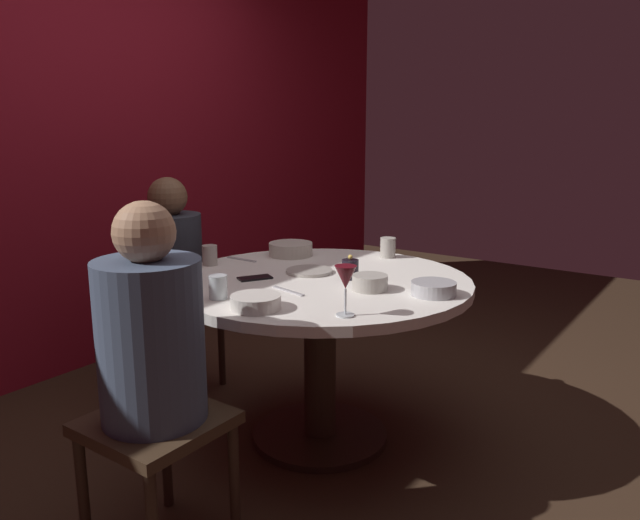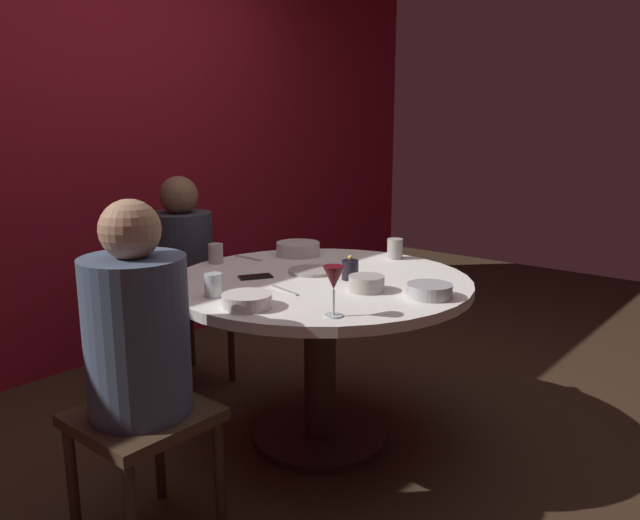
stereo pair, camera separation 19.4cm
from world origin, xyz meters
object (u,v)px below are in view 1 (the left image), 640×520
at_px(bowl_small_white, 370,282).
at_px(candle_holder, 350,269).
at_px(dining_table, 320,314).
at_px(bowl_salad_center, 291,249).
at_px(bowl_serving_large, 434,288).
at_px(cup_by_left_diner, 388,248).
at_px(cup_near_candle, 210,255).
at_px(wine_glass, 346,280).
at_px(dinner_plate, 309,271).
at_px(cell_phone, 255,278).
at_px(cup_by_right_diner, 218,287).
at_px(seated_diner_back, 171,260).
at_px(bowl_sauce_side, 256,302).
at_px(seated_diner_left, 151,344).

bearing_deg(bowl_small_white, candle_holder, 56.71).
distance_m(dining_table, bowl_salad_center, 0.53).
relative_size(bowl_serving_large, cup_by_left_diner, 1.77).
xyz_separation_m(cup_near_candle, cup_by_left_diner, (0.63, -0.59, 0.00)).
relative_size(bowl_serving_large, bowl_small_white, 1.23).
height_order(candle_holder, wine_glass, wine_glass).
xyz_separation_m(dinner_plate, cell_phone, (-0.22, 0.12, -0.00)).
bearing_deg(candle_holder, cup_near_candle, 103.00).
relative_size(dinner_plate, bowl_serving_large, 1.19).
bearing_deg(candle_holder, bowl_salad_center, 65.45).
bearing_deg(dinner_plate, cup_by_right_diner, 176.35).
relative_size(seated_diner_back, cup_by_left_diner, 11.51).
bearing_deg(wine_glass, bowl_sauce_side, 110.81).
bearing_deg(candle_holder, seated_diner_left, 173.61).
relative_size(wine_glass, bowl_small_white, 1.24).
relative_size(bowl_sauce_side, cup_near_candle, 1.95).
distance_m(cell_phone, cup_by_right_diner, 0.32).
relative_size(seated_diner_left, bowl_salad_center, 5.36).
bearing_deg(dining_table, cup_by_left_diner, -2.84).
bearing_deg(seated_diner_left, cup_near_candle, 34.85).
bearing_deg(dining_table, wine_glass, -135.23).
relative_size(cell_phone, cup_near_candle, 1.51).
height_order(cell_phone, bowl_small_white, bowl_small_white).
xyz_separation_m(seated_diner_back, cup_by_right_diner, (-0.47, -0.81, 0.09)).
distance_m(bowl_small_white, cup_by_right_diner, 0.59).
distance_m(bowl_serving_large, cup_by_right_diner, 0.82).
bearing_deg(dinner_plate, bowl_salad_center, 50.63).
height_order(seated_diner_back, bowl_sauce_side, seated_diner_back).
xyz_separation_m(seated_diner_back, cup_near_candle, (-0.09, -0.37, 0.09)).
distance_m(candle_holder, bowl_small_white, 0.19).
height_order(seated_diner_left, cup_near_candle, seated_diner_left).
relative_size(seated_diner_left, cup_near_candle, 12.56).
bearing_deg(cup_near_candle, dining_table, -81.16).
bearing_deg(cup_by_left_diner, bowl_salad_center, 120.39).
bearing_deg(cup_by_left_diner, wine_glass, -159.25).
xyz_separation_m(seated_diner_left, bowl_small_white, (0.86, -0.27, 0.05)).
height_order(dinner_plate, cup_by_left_diner, cup_by_left_diner).
bearing_deg(cup_by_left_diner, dinner_plate, 165.42).
relative_size(candle_holder, cup_by_right_diner, 1.17).
height_order(seated_diner_back, bowl_salad_center, seated_diner_back).
bearing_deg(cup_near_candle, cup_by_left_diner, -43.41).
bearing_deg(cup_by_left_diner, bowl_sauce_side, -177.59).
distance_m(dinner_plate, bowl_salad_center, 0.38).
xyz_separation_m(dining_table, candle_holder, (0.07, -0.11, 0.20)).
relative_size(dining_table, bowl_serving_large, 7.41).
distance_m(seated_diner_left, cup_by_right_diner, 0.45).
xyz_separation_m(cell_phone, cup_near_candle, (0.08, 0.35, 0.04)).
relative_size(candle_holder, bowl_sauce_side, 0.58).
bearing_deg(cell_phone, dinner_plate, 91.05).
xyz_separation_m(bowl_salad_center, cup_near_candle, (-0.38, 0.18, 0.01)).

